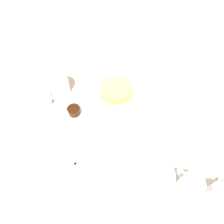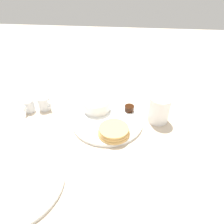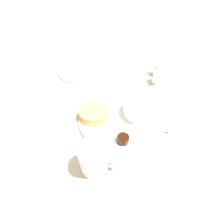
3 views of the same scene
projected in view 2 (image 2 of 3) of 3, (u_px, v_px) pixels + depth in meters
The scene contains 12 objects.
ground_plane at pixel (108, 122), 0.70m from camera, with size 4.00×4.00×0.00m, color #C6B299.
plate at pixel (108, 121), 0.69m from camera, with size 0.28×0.28×0.01m.
pancake_stack at pixel (114, 131), 0.62m from camera, with size 0.11×0.11×0.03m.
bowl at pixel (97, 105), 0.73m from camera, with size 0.11×0.11×0.05m.
syrup_cup at pixel (129, 108), 0.73m from camera, with size 0.04×0.04×0.02m.
butter_ramekin at pixel (98, 104), 0.75m from camera, with size 0.05×0.05×0.04m.
coffee_mug at pixel (159, 109), 0.68m from camera, with size 0.11×0.08×0.10m.
creamer_pitcher_near at pixel (44, 103), 0.75m from camera, with size 0.05×0.07×0.06m.
creamer_pitcher_far at pixel (29, 106), 0.74m from camera, with size 0.06×0.04×0.05m.
fork at pixel (110, 98), 0.84m from camera, with size 0.05×0.14×0.00m.
napkin at pixel (168, 106), 0.79m from camera, with size 0.15×0.13×0.00m.
far_plate at pixel (19, 184), 0.47m from camera, with size 0.24×0.24×0.01m.
Camera 2 is at (-0.53, -0.10, 0.44)m, focal length 28.00 mm.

